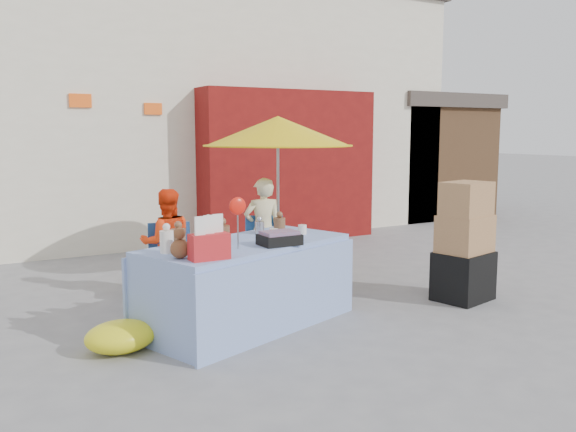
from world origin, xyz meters
TOP-DOWN VIEW (x-y plane):
  - ground at (0.00, 0.00)m, footprint 80.00×80.00m
  - backdrop at (0.52, 7.52)m, footprint 14.00×8.00m
  - market_table at (-0.55, 0.25)m, footprint 2.37×1.66m
  - chair_left at (-0.86, 1.56)m, footprint 0.57×0.57m
  - chair_right at (0.39, 1.56)m, footprint 0.57×0.57m
  - vendor_orange at (-0.87, 1.69)m, footprint 0.70×0.60m
  - vendor_beige at (0.38, 1.69)m, footprint 0.54×0.42m
  - umbrella at (0.68, 1.84)m, footprint 1.90×1.90m
  - box_stack at (1.97, -0.15)m, footprint 0.70×0.62m
  - tarp_bundle at (-1.83, 0.13)m, footprint 0.70×0.60m

SIDE VIEW (x-z plane):
  - ground at x=0.00m, z-range 0.00..0.00m
  - tarp_bundle at x=-1.83m, z-range 0.00..0.28m
  - chair_left at x=-0.86m, z-range -0.17..0.68m
  - chair_right at x=0.39m, z-range -0.17..0.68m
  - market_table at x=-0.55m, z-range -0.23..1.08m
  - box_stack at x=1.97m, z-range -0.05..1.29m
  - vendor_orange at x=-0.87m, z-range 0.00..1.25m
  - vendor_beige at x=0.38m, z-range 0.00..1.33m
  - umbrella at x=0.68m, z-range 0.85..2.94m
  - backdrop at x=0.52m, z-range -0.80..7.00m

